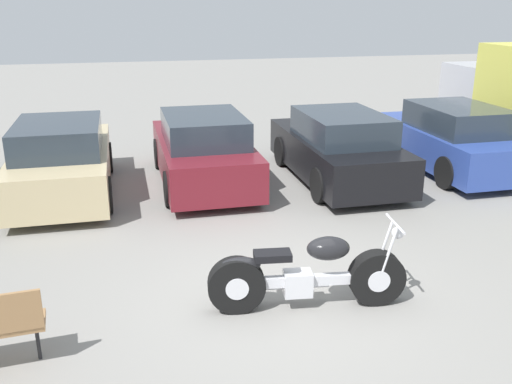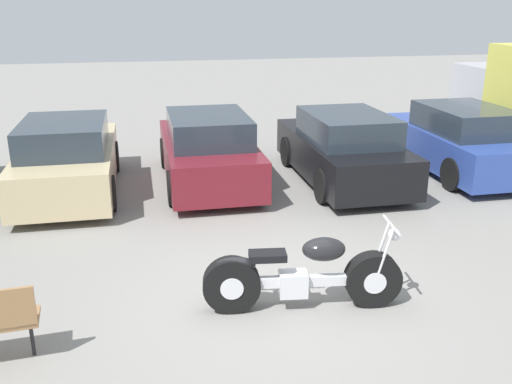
% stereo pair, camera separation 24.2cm
% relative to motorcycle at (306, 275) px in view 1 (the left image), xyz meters
% --- Properties ---
extents(ground_plane, '(60.00, 60.00, 0.00)m').
position_rel_motorcycle_xyz_m(ground_plane, '(-0.22, 0.28, -0.43)').
color(ground_plane, gray).
extents(motorcycle, '(2.41, 0.74, 1.06)m').
position_rel_motorcycle_xyz_m(motorcycle, '(0.00, 0.00, 0.00)').
color(motorcycle, black).
rests_on(motorcycle, ground_plane).
extents(parked_car_champagne, '(1.79, 4.14, 1.45)m').
position_rel_motorcycle_xyz_m(parked_car_champagne, '(-3.17, 5.13, 0.25)').
color(parked_car_champagne, '#C6B284').
rests_on(parked_car_champagne, ground_plane).
extents(parked_car_maroon, '(1.79, 4.14, 1.45)m').
position_rel_motorcycle_xyz_m(parked_car_maroon, '(-0.46, 5.23, 0.25)').
color(parked_car_maroon, maroon).
rests_on(parked_car_maroon, ground_plane).
extents(parked_car_black, '(1.79, 4.14, 1.45)m').
position_rel_motorcycle_xyz_m(parked_car_black, '(2.25, 4.79, 0.25)').
color(parked_car_black, black).
rests_on(parked_car_black, ground_plane).
extents(parked_car_blue, '(1.79, 4.14, 1.45)m').
position_rel_motorcycle_xyz_m(parked_car_blue, '(4.96, 4.97, 0.25)').
color(parked_car_blue, '#2D479E').
rests_on(parked_car_blue, ground_plane).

